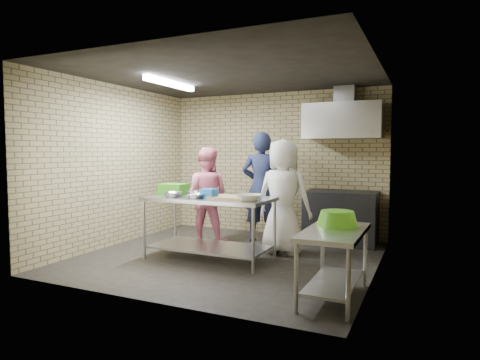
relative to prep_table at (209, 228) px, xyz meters
The scene contains 26 objects.
floor 0.55m from the prep_table, 46.10° to the left, with size 4.20×4.20×0.00m, color black.
ceiling 2.26m from the prep_table, 46.10° to the left, with size 4.20×4.20×0.00m, color black.
back_wall 2.39m from the prep_table, 84.72° to the left, with size 4.20×0.06×2.70m, color #94885C.
front_wall 2.01m from the prep_table, 83.47° to the right, with size 4.20×0.06×2.70m, color #94885C.
left_wall 2.11m from the prep_table, behind, with size 0.06×4.00×2.70m, color #94885C.
right_wall 2.48m from the prep_table, ahead, with size 0.06×4.00×2.70m, color #94885C.
prep_table is the anchor object (origin of this frame).
side_counter 2.19m from the prep_table, 23.87° to the right, with size 0.60×1.20×0.75m, color silver.
stove 2.43m from the prep_table, 50.15° to the left, with size 1.20×0.70×0.90m, color black.
range_hood 2.96m from the prep_table, 50.90° to the left, with size 1.30×0.60×0.60m, color silver.
hood_duct 3.32m from the prep_table, 52.99° to the left, with size 0.35×0.30×0.30m, color #A5A8AD.
wall_shelf 3.16m from the prep_table, 48.59° to the left, with size 0.80×0.20×0.04m, color #3F2B19.
fluorescent_fixture 2.33m from the prep_table, 165.03° to the left, with size 0.10×1.25×0.08m, color white.
green_crate 0.89m from the prep_table, behind, with size 0.41×0.31×0.16m, color green.
blue_tub 0.54m from the prep_table, 63.43° to the right, with size 0.20×0.20×0.13m, color blue.
cutting_board 0.59m from the prep_table, ahead, with size 0.56×0.43×0.03m, color #D8AF7C.
mixing_bowl_a 0.73m from the prep_table, 158.20° to the right, with size 0.29×0.29×0.07m, color #AAABB0.
mixing_bowl_b 0.58m from the prep_table, behind, with size 0.22×0.22×0.07m, color silver.
mixing_bowl_c 0.55m from the prep_table, 114.44° to the right, with size 0.26×0.26×0.06m, color silver.
ceramic_bowl 0.87m from the prep_table, 12.09° to the right, with size 0.35×0.35×0.09m, color beige.
green_basin 2.12m from the prep_table, 17.80° to the right, with size 0.46×0.46×0.17m, color #59C626, non-canonical shape.
bottle_red 3.08m from the prep_table, 52.65° to the left, with size 0.07×0.07×0.18m, color #B22619.
bottle_green 3.30m from the prep_table, 46.37° to the left, with size 0.06×0.06×0.15m, color green.
man_navy 1.51m from the prep_table, 79.34° to the left, with size 0.70×0.46×1.92m, color #151B36.
woman_pink 1.13m from the prep_table, 121.90° to the left, with size 0.80×0.62×1.65m, color pink.
woman_white 1.24m from the prep_table, 41.66° to the left, with size 0.87×0.56×1.77m, color white.
Camera 1 is at (2.69, -5.46, 1.59)m, focal length 30.85 mm.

